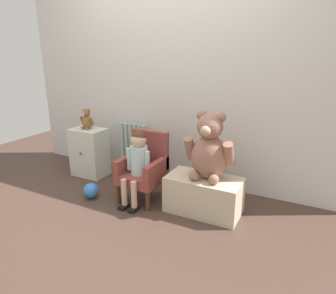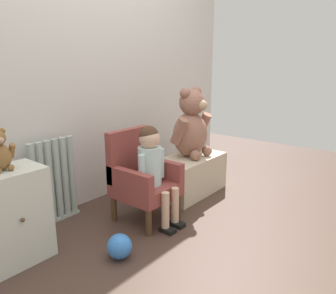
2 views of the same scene
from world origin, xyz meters
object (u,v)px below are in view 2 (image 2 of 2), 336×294
child_figure (152,161)px  large_teddy_bear (191,126)px  low_bench (190,175)px  toy_ball (119,246)px  child_armchair (141,177)px  radiator (54,182)px  small_dresser (10,217)px

child_figure → large_teddy_bear: large_teddy_bear is taller
low_bench → toy_ball: (-1.12, -0.26, -0.09)m
child_armchair → low_bench: 0.66m
radiator → large_teddy_bear: 1.23m
radiator → low_bench: 1.18m
large_teddy_bear → toy_ball: bearing=-166.0°
radiator → child_figure: size_ratio=0.86×
radiator → child_figure: child_figure is taller
toy_ball → child_armchair: bearing=29.0°
radiator → child_armchair: bearing=-46.5°
small_dresser → low_bench: 1.55m
radiator → small_dresser: size_ratio=1.10×
child_armchair → low_bench: bearing=-0.2°
low_bench → toy_ball: bearing=-166.7°
radiator → small_dresser: (-0.45, -0.26, -0.03)m
small_dresser → child_figure: child_figure is taller
child_armchair → child_figure: child_figure is taller
large_teddy_bear → toy_ball: large_teddy_bear is taller
toy_ball → low_bench: bearing=13.3°
toy_ball → large_teddy_bear: bearing=14.0°
small_dresser → low_bench: small_dresser is taller
child_armchair → large_teddy_bear: 0.72m
child_armchair → low_bench: size_ratio=0.99×
child_armchair → child_figure: (0.00, -0.11, 0.15)m
child_armchair → toy_ball: 0.60m
radiator → low_bench: size_ratio=0.92×
small_dresser → low_bench: bearing=-7.8°
child_armchair → small_dresser: bearing=166.9°
small_dresser → large_teddy_bear: bearing=-6.9°
large_teddy_bear → small_dresser: bearing=173.1°
radiator → low_bench: (1.08, -0.46, -0.14)m
small_dresser → toy_ball: bearing=-48.9°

